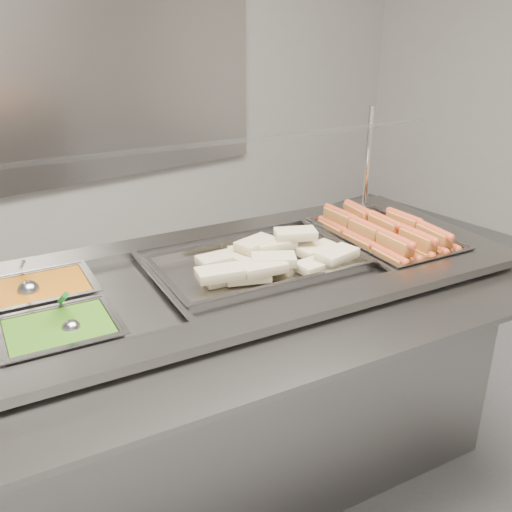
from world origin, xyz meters
TOP-DOWN VIEW (x-y plane):
  - back_panel at (0.00, 2.45)m, footprint 3.00×0.04m
  - steam_counter at (-0.03, 0.47)m, footprint 1.82×1.06m
  - tray_rail at (-0.12, 0.01)m, footprint 1.66×0.62m
  - sneeze_guard at (0.00, 0.66)m, footprint 1.53×0.54m
  - pan_hotdogs at (0.53, 0.36)m, footprint 0.40×0.55m
  - pan_wraps at (0.02, 0.46)m, footprint 0.68×0.47m
  - pan_beans at (-0.59, 0.70)m, footprint 0.31×0.27m
  - pan_peas at (-0.64, 0.44)m, footprint 0.31×0.27m
  - hotdogs_in_buns at (0.51, 0.35)m, footprint 0.30×0.51m
  - tortilla_wraps at (0.05, 0.45)m, footprint 0.54×0.35m
  - ladle at (-0.63, 0.70)m, footprint 0.06×0.18m
  - serving_spoon at (-0.61, 0.44)m, footprint 0.06×0.16m

SIDE VIEW (x-z plane):
  - steam_counter at x=-0.03m, z-range 0.00..0.82m
  - tray_rail at x=-0.12m, z-range 0.75..0.80m
  - pan_hotdogs at x=0.53m, z-range 0.73..0.83m
  - pan_beans at x=-0.59m, z-range 0.74..0.83m
  - pan_peas at x=-0.64m, z-range 0.74..0.83m
  - pan_wraps at x=0.02m, z-range 0.76..0.83m
  - ladle at x=-0.63m, z-range 0.76..0.89m
  - tortilla_wraps at x=0.05m, z-range 0.78..0.87m
  - hotdogs_in_buns at x=0.51m, z-range 0.77..0.88m
  - serving_spoon at x=-0.61m, z-range 0.77..0.89m
  - sneeze_guard at x=0.00m, z-range 0.95..1.35m
  - back_panel at x=0.00m, z-range 0.60..1.80m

